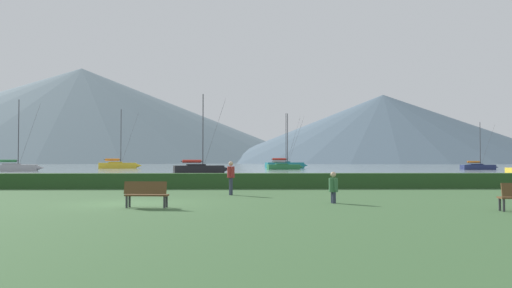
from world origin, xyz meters
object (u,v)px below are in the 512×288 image
object	(u,v)px
sailboat_slip_2	(284,166)
sailboat_slip_9	(118,165)
sailboat_slip_3	(478,167)
park_bench_near_path	(146,193)
sailboat_slip_7	(15,167)
person_seated_viewer	(333,186)
sailboat_slip_0	(199,168)
sailboat_slip_6	(285,165)
person_standing_walker	(231,175)

from	to	relation	value
sailboat_slip_2	sailboat_slip_9	xyz separation A→B (m)	(-33.22, 11.99, 0.15)
sailboat_slip_3	park_bench_near_path	bearing A→B (deg)	-122.43
sailboat_slip_3	sailboat_slip_7	bearing A→B (deg)	-172.56
sailboat_slip_9	person_seated_viewer	xyz separation A→B (m)	(29.32, -87.73, -0.05)
sailboat_slip_3	sailboat_slip_0	bearing A→B (deg)	-154.31
sailboat_slip_6	sailboat_slip_7	world-z (taller)	sailboat_slip_6
park_bench_near_path	sailboat_slip_0	bearing A→B (deg)	98.51
sailboat_slip_3	sailboat_slip_6	world-z (taller)	sailboat_slip_6
sailboat_slip_6	person_seated_viewer	distance (m)	88.89
sailboat_slip_6	person_standing_walker	xyz separation A→B (m)	(-9.33, -83.75, 0.22)
sailboat_slip_0	sailboat_slip_3	xyz separation A→B (m)	(47.73, 23.78, -0.08)
sailboat_slip_0	sailboat_slip_2	bearing A→B (deg)	51.25
sailboat_slip_3	park_bench_near_path	xyz separation A→B (m)	(-45.45, -73.78, -0.02)
sailboat_slip_6	sailboat_slip_3	bearing A→B (deg)	-38.42
sailboat_slip_6	park_bench_near_path	xyz separation A→B (m)	(-12.20, -90.58, -0.23)
sailboat_slip_7	person_standing_walker	world-z (taller)	sailboat_slip_7
sailboat_slip_7	park_bench_near_path	xyz separation A→B (m)	(31.66, -62.63, -0.12)
sailboat_slip_9	park_bench_near_path	distance (m)	92.30
sailboat_slip_7	person_standing_walker	distance (m)	65.62
sailboat_slip_3	person_seated_viewer	xyz separation A→B (m)	(-38.40, -71.93, 0.13)
sailboat_slip_3	sailboat_slip_7	size ratio (longest dim) A/B	0.77
sailboat_slip_0	person_standing_walker	size ratio (longest dim) A/B	6.32
sailboat_slip_0	person_standing_walker	bearing A→B (deg)	-96.33
sailboat_slip_6	person_seated_viewer	size ratio (longest dim) A/B	9.19
sailboat_slip_0	sailboat_slip_2	world-z (taller)	sailboat_slip_0
sailboat_slip_6	person_standing_walker	bearing A→B (deg)	-107.97
sailboat_slip_2	park_bench_near_path	distance (m)	78.36
park_bench_near_path	sailboat_slip_3	bearing A→B (deg)	64.27
sailboat_slip_9	sailboat_slip_7	bearing A→B (deg)	-122.11
sailboat_slip_2	sailboat_slip_3	world-z (taller)	sailboat_slip_2
sailboat_slip_3	person_seated_viewer	world-z (taller)	sailboat_slip_3
sailboat_slip_6	sailboat_slip_7	size ratio (longest dim) A/B	1.04
sailboat_slip_2	person_seated_viewer	world-z (taller)	sailboat_slip_2
person_seated_viewer	sailboat_slip_2	bearing A→B (deg)	77.33
sailboat_slip_0	sailboat_slip_9	size ratio (longest dim) A/B	0.86
person_standing_walker	sailboat_slip_3	bearing A→B (deg)	42.76
sailboat_slip_2	sailboat_slip_9	distance (m)	35.32
sailboat_slip_3	person_standing_walker	size ratio (longest dim) A/B	5.15
sailboat_slip_9	sailboat_slip_3	bearing A→B (deg)	-26.01
sailboat_slip_6	sailboat_slip_7	bearing A→B (deg)	-159.10
sailboat_slip_6	park_bench_near_path	world-z (taller)	sailboat_slip_6
sailboat_slip_7	sailboat_slip_3	bearing A→B (deg)	-5.74
sailboat_slip_0	park_bench_near_path	xyz separation A→B (m)	(2.27, -50.00, -0.10)
park_bench_near_path	person_seated_viewer	bearing A→B (deg)	20.58
sailboat_slip_6	sailboat_slip_9	size ratio (longest dim) A/B	0.94
sailboat_slip_2	sailboat_slip_7	world-z (taller)	sailboat_slip_7
sailboat_slip_2	person_seated_viewer	bearing A→B (deg)	-101.15
park_bench_near_path	person_standing_walker	bearing A→B (deg)	73.13
person_standing_walker	person_seated_viewer	bearing A→B (deg)	-64.79
sailboat_slip_9	park_bench_near_path	size ratio (longest dim) A/B	7.74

